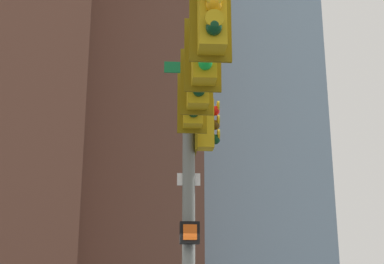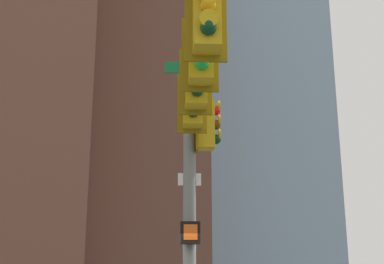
# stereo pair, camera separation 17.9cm
# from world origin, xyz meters

# --- Properties ---
(signal_pole_assembly) EXTENTS (5.42, 1.88, 6.17)m
(signal_pole_assembly) POSITION_xyz_m (1.81, -0.54, 4.31)
(signal_pole_assembly) COLOR slate
(signal_pole_assembly) RESTS_ON ground_plane
(building_brick_midblock) EXTENTS (17.87, 15.08, 33.87)m
(building_brick_midblock) POSITION_xyz_m (-32.20, 0.68, 16.94)
(building_brick_midblock) COLOR brown
(building_brick_midblock) RESTS_ON ground_plane
(building_glass_tower) EXTENTS (25.75, 26.11, 61.54)m
(building_glass_tower) POSITION_xyz_m (-45.97, 10.93, 30.77)
(building_glass_tower) COLOR #7A99B2
(building_glass_tower) RESTS_ON ground_plane
(building_brick_farside) EXTENTS (23.26, 14.49, 43.47)m
(building_brick_farside) POSITION_xyz_m (-53.85, 5.13, 21.74)
(building_brick_farside) COLOR #4C3328
(building_brick_farside) RESTS_ON ground_plane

